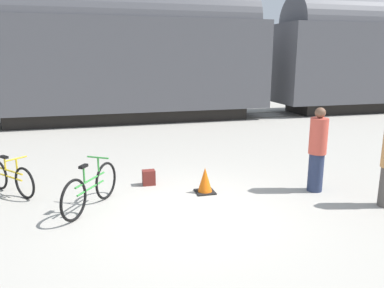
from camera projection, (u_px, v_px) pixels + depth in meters
ground_plane at (191, 212)px, 6.94m from camera, size 80.00×80.00×0.00m
freight_train at (129, 51)px, 16.04m from camera, size 38.75×2.82×5.68m
rail_near at (133, 123)px, 16.06m from camera, size 50.75×0.07×0.01m
rail_far at (130, 118)px, 17.41m from camera, size 50.75×0.07×0.01m
bicycle_yellow at (11, 178)px, 7.79m from camera, size 1.10×1.27×0.82m
bicycle_green at (91, 189)px, 7.02m from camera, size 1.04×1.59×0.94m
person_in_red at (317, 150)px, 7.85m from camera, size 0.37×0.37×1.80m
backpack at (149, 178)px, 8.38m from camera, size 0.28×0.20×0.34m
traffic_cone at (205, 181)px, 7.89m from camera, size 0.40×0.40×0.55m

